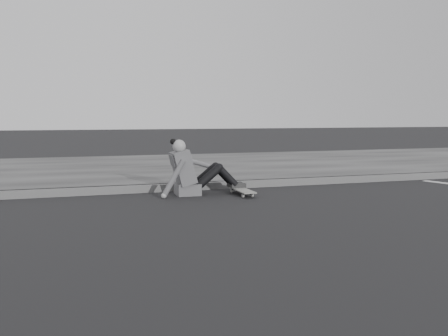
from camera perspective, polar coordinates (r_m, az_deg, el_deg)
name	(u,v)px	position (r m, az deg, el deg)	size (l,w,h in m)	color
ground	(420,209)	(7.06, 21.52, -4.40)	(80.00, 80.00, 0.00)	black
curb	(323,181)	(9.16, 11.25, -1.41)	(24.00, 0.16, 0.12)	#525252
sidewalk	(260,165)	(11.87, 4.13, 0.36)	(24.00, 6.00, 0.12)	#3C3C3C
skateboard	(242,190)	(7.74, 2.04, -2.56)	(0.20, 0.78, 0.09)	gray
seated_woman	(192,172)	(7.73, -3.71, -0.42)	(1.38, 0.46, 0.88)	#505053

